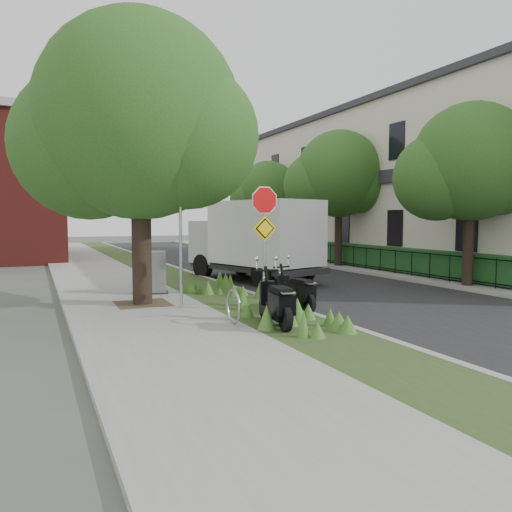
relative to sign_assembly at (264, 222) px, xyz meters
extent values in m
plane|color=#4C5147|center=(1.40, -0.58, -2.33)|extent=(120.00, 120.00, 0.00)
cube|color=gray|center=(-2.85, 9.42, -2.27)|extent=(3.50, 60.00, 0.12)
cube|color=#2D401B|center=(-0.10, 9.42, -2.27)|extent=(2.00, 60.00, 0.12)
cube|color=#9E9991|center=(0.90, 9.42, -2.26)|extent=(0.20, 60.00, 0.13)
cube|color=black|center=(4.40, 9.42, -2.32)|extent=(7.00, 60.00, 0.01)
cube|color=#9E9991|center=(7.90, 9.42, -2.26)|extent=(0.20, 60.00, 0.13)
cube|color=gray|center=(9.60, 9.42, -2.27)|extent=(3.20, 60.00, 0.12)
cylinder|color=black|center=(-2.60, 2.22, 0.03)|extent=(0.52, 0.52, 4.48)
sphere|color=#214C19|center=(-2.60, 2.22, 2.75)|extent=(5.40, 5.40, 5.40)
sphere|color=#214C19|center=(-3.81, 3.03, 2.08)|extent=(4.05, 4.05, 4.05)
sphere|color=#214C19|center=(-1.52, 1.54, 2.21)|extent=(3.78, 3.78, 3.78)
cube|color=#473828|center=(-2.60, 2.22, -2.20)|extent=(1.40, 1.40, 0.01)
cylinder|color=#A5A8AD|center=(-1.80, 1.22, -0.21)|extent=(0.08, 0.08, 4.00)
torus|color=#A5A8AD|center=(-1.30, -1.18, -1.83)|extent=(0.05, 0.77, 0.77)
cube|color=#A5A8AD|center=(-1.30, -1.54, -2.19)|extent=(0.06, 0.06, 0.04)
cube|color=#A5A8AD|center=(-1.30, -0.82, -2.19)|extent=(0.06, 0.06, 0.04)
cylinder|color=#A5A8AD|center=(0.00, 0.02, -0.71)|extent=(0.07, 0.07, 3.00)
cylinder|color=red|center=(0.00, -0.01, 0.54)|extent=(0.86, 0.03, 0.86)
cylinder|color=white|center=(0.00, 0.00, 0.54)|extent=(0.94, 0.02, 0.94)
cube|color=yellow|center=(0.00, -0.01, -0.16)|extent=(0.64, 0.03, 0.64)
cube|color=black|center=(8.60, 9.42, -1.26)|extent=(0.04, 24.00, 0.04)
cube|color=black|center=(8.60, 9.42, -2.06)|extent=(0.04, 24.00, 0.04)
cylinder|color=black|center=(8.60, 9.42, -1.71)|extent=(0.03, 0.03, 1.00)
cube|color=#19461E|center=(9.30, 9.42, -1.66)|extent=(1.00, 24.00, 1.10)
cube|color=beige|center=(12.90, 9.42, 1.67)|extent=(7.00, 26.00, 8.00)
cube|color=#2D2D33|center=(12.90, 9.42, 5.72)|extent=(7.40, 26.40, 0.30)
cube|color=#2D2D33|center=(9.35, 9.42, 1.97)|extent=(0.25, 26.00, 0.60)
cylinder|color=black|center=(8.40, 1.42, -0.30)|extent=(0.36, 0.36, 3.81)
sphere|color=#214C19|center=(8.40, 1.42, 2.01)|extent=(4.00, 4.00, 4.00)
sphere|color=#214C19|center=(7.50, 2.02, 1.51)|extent=(3.00, 3.00, 3.00)
sphere|color=#214C19|center=(9.20, 0.92, 1.61)|extent=(2.80, 2.80, 2.80)
cylinder|color=black|center=(8.40, 9.42, -0.19)|extent=(0.36, 0.36, 4.03)
sphere|color=#214C19|center=(8.40, 9.42, 2.26)|extent=(4.20, 4.20, 4.20)
sphere|color=#214C19|center=(7.46, 10.05, 1.73)|extent=(3.15, 3.15, 3.15)
sphere|color=#214C19|center=(9.24, 8.89, 1.84)|extent=(2.94, 2.94, 2.94)
cylinder|color=black|center=(8.40, 17.42, -0.39)|extent=(0.36, 0.36, 3.64)
sphere|color=#214C19|center=(8.40, 17.42, 1.82)|extent=(3.80, 3.80, 3.80)
sphere|color=#214C19|center=(7.54, 17.99, 1.35)|extent=(2.85, 2.85, 2.85)
sphere|color=#214C19|center=(9.16, 16.94, 1.44)|extent=(2.66, 2.66, 2.66)
cylinder|color=black|center=(0.62, 0.35, -1.96)|extent=(0.18, 0.51, 0.50)
cylinder|color=black|center=(0.78, -0.83, -1.96)|extent=(0.18, 0.51, 0.50)
cube|color=black|center=(0.71, -0.29, -1.94)|extent=(0.47, 1.14, 0.17)
cube|color=black|center=(0.75, -0.62, -1.71)|extent=(0.43, 0.67, 0.39)
cube|color=black|center=(0.74, -0.58, -1.46)|extent=(0.36, 0.61, 0.12)
cylinder|color=black|center=(-0.47, -1.04, -1.93)|extent=(0.19, 0.55, 0.54)
cylinder|color=black|center=(-0.62, -2.33, -1.93)|extent=(0.19, 0.55, 0.54)
cube|color=black|center=(-0.55, -1.74, -1.91)|extent=(0.49, 1.24, 0.19)
cube|color=black|center=(-0.59, -2.10, -1.66)|extent=(0.45, 0.72, 0.42)
cube|color=black|center=(-0.58, -2.05, -1.39)|extent=(0.38, 0.66, 0.13)
cube|color=#262628|center=(2.53, 6.29, -1.78)|extent=(3.70, 6.09, 0.19)
cube|color=#B7BABC|center=(1.90, 8.40, -0.86)|extent=(2.55, 2.08, 1.72)
cube|color=white|center=(2.70, 5.72, -0.43)|extent=(3.45, 4.60, 2.37)
cube|color=#262628|center=(-1.96, 4.01, -2.18)|extent=(1.09, 0.84, 0.04)
cube|color=slate|center=(-1.96, 4.01, -1.56)|extent=(0.96, 0.71, 1.30)
camera|label=1|loc=(-5.25, -11.22, 0.09)|focal=35.00mm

